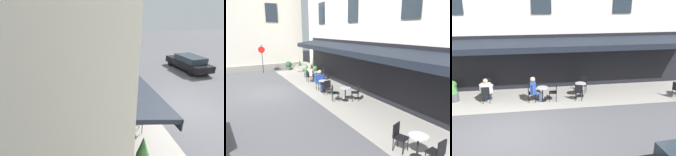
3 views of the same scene
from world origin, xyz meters
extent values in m
plane|color=#4C4C51|center=(0.00, 0.00, 0.00)|extent=(70.00, 70.00, 0.00)
cube|color=gray|center=(-3.25, -3.40, 0.00)|extent=(20.50, 3.20, 0.01)
cube|color=black|center=(-3.00, -4.97, 1.60)|extent=(16.00, 0.06, 3.20)
cube|color=black|center=(-3.00, -4.15, 2.85)|extent=(15.00, 1.70, 0.36)
cube|color=black|center=(-3.00, -3.32, 2.62)|extent=(15.00, 0.04, 0.28)
cube|color=#232D38|center=(-11.00, -4.96, 5.20)|extent=(1.10, 0.06, 1.70)
cube|color=#232D38|center=(-6.33, -4.96, 5.20)|extent=(1.10, 0.06, 1.70)
cube|color=#232D38|center=(-1.67, -4.96, 5.20)|extent=(1.10, 0.06, 1.70)
cube|color=#232D38|center=(3.00, -4.96, 5.20)|extent=(1.10, 0.06, 1.70)
cylinder|color=black|center=(1.39, -3.68, 0.01)|extent=(0.40, 0.40, 0.03)
cylinder|color=black|center=(1.39, -3.68, 0.36)|extent=(0.06, 0.06, 0.72)
cylinder|color=#B7B7BC|center=(1.39, -3.68, 0.73)|extent=(0.60, 0.60, 0.03)
cylinder|color=black|center=(1.22, -3.29, 0.23)|extent=(0.03, 0.03, 0.45)
cylinder|color=black|center=(1.56, -3.30, 0.23)|extent=(0.03, 0.03, 0.45)
cylinder|color=black|center=(1.23, -2.95, 0.23)|extent=(0.03, 0.03, 0.45)
cylinder|color=black|center=(1.57, -2.96, 0.23)|extent=(0.03, 0.03, 0.45)
cube|color=black|center=(1.40, -3.13, 0.47)|extent=(0.40, 0.40, 0.04)
cube|color=black|center=(1.40, -2.95, 0.70)|extent=(0.40, 0.04, 0.42)
cylinder|color=black|center=(1.62, -4.02, 0.23)|extent=(0.03, 0.03, 0.45)
cylinder|color=black|center=(1.28, -4.08, 0.23)|extent=(0.03, 0.03, 0.45)
cylinder|color=black|center=(1.68, -4.36, 0.23)|extent=(0.03, 0.03, 0.45)
cylinder|color=black|center=(1.34, -4.41, 0.23)|extent=(0.03, 0.03, 0.45)
cube|color=black|center=(1.48, -4.22, 0.47)|extent=(0.46, 0.46, 0.04)
cube|color=black|center=(1.51, -4.40, 0.70)|extent=(0.40, 0.11, 0.42)
cylinder|color=black|center=(-9.27, -2.44, 0.01)|extent=(0.40, 0.40, 0.03)
cylinder|color=black|center=(-9.27, -2.44, 0.36)|extent=(0.06, 0.06, 0.72)
cylinder|color=#B7B7BC|center=(-9.27, -2.44, 0.73)|extent=(0.60, 0.60, 0.03)
cylinder|color=black|center=(-8.96, -2.16, 0.23)|extent=(0.03, 0.03, 0.45)
cylinder|color=black|center=(-8.86, -2.48, 0.23)|extent=(0.03, 0.03, 0.45)
cylinder|color=black|center=(-8.64, -2.05, 0.23)|extent=(0.03, 0.03, 0.45)
cylinder|color=black|center=(-8.53, -2.38, 0.23)|extent=(0.03, 0.03, 0.45)
cube|color=black|center=(-8.75, -2.27, 0.47)|extent=(0.50, 0.50, 0.04)
cube|color=black|center=(-8.58, -2.21, 0.70)|extent=(0.16, 0.39, 0.42)
cylinder|color=black|center=(-9.63, -2.64, 0.23)|extent=(0.03, 0.03, 0.45)
cylinder|color=black|center=(-9.66, -2.30, 0.23)|extent=(0.03, 0.03, 0.45)
cylinder|color=black|center=(-9.97, -2.67, 0.23)|extent=(0.03, 0.03, 0.45)
cylinder|color=black|center=(-10.00, -2.33, 0.23)|extent=(0.03, 0.03, 0.45)
cube|color=black|center=(-9.82, -2.49, 0.47)|extent=(0.44, 0.44, 0.04)
cube|color=black|center=(-10.00, -2.51, 0.70)|extent=(0.08, 0.40, 0.42)
cylinder|color=black|center=(-1.48, -2.93, 0.01)|extent=(0.40, 0.40, 0.03)
cylinder|color=black|center=(-1.48, -2.93, 0.36)|extent=(0.06, 0.06, 0.72)
cylinder|color=#B7B7BC|center=(-1.48, -2.93, 0.73)|extent=(0.60, 0.60, 0.03)
cylinder|color=black|center=(-1.11, -2.75, 0.23)|extent=(0.03, 0.03, 0.45)
cylinder|color=black|center=(-1.10, -3.09, 0.23)|extent=(0.03, 0.03, 0.45)
cylinder|color=black|center=(-0.77, -2.74, 0.23)|extent=(0.03, 0.03, 0.45)
cylinder|color=black|center=(-0.76, -3.08, 0.23)|extent=(0.03, 0.03, 0.45)
cube|color=black|center=(-0.93, -2.92, 0.47)|extent=(0.41, 0.41, 0.04)
cube|color=black|center=(-0.75, -2.91, 0.70)|extent=(0.05, 0.40, 0.42)
cylinder|color=black|center=(-1.88, -3.06, 0.23)|extent=(0.03, 0.03, 0.45)
cylinder|color=black|center=(-1.85, -2.73, 0.23)|extent=(0.03, 0.03, 0.45)
cylinder|color=black|center=(-2.22, -3.03, 0.23)|extent=(0.03, 0.03, 0.45)
cylinder|color=black|center=(-2.18, -2.69, 0.23)|extent=(0.03, 0.03, 0.45)
cube|color=black|center=(-2.03, -2.88, 0.47)|extent=(0.44, 0.44, 0.04)
cube|color=black|center=(-2.21, -2.86, 0.70)|extent=(0.08, 0.40, 0.42)
cylinder|color=black|center=(-3.60, -3.28, 0.01)|extent=(0.40, 0.40, 0.03)
cylinder|color=black|center=(-3.60, -3.28, 0.36)|extent=(0.06, 0.06, 0.72)
cylinder|color=#B7B7BC|center=(-3.60, -3.28, 0.73)|extent=(0.60, 0.60, 0.03)
cylinder|color=black|center=(-3.63, -2.87, 0.23)|extent=(0.03, 0.03, 0.45)
cylinder|color=black|center=(-3.31, -2.98, 0.23)|extent=(0.03, 0.03, 0.45)
cylinder|color=black|center=(-3.52, -2.55, 0.23)|extent=(0.03, 0.03, 0.45)
cylinder|color=black|center=(-3.20, -2.66, 0.23)|extent=(0.03, 0.03, 0.45)
cube|color=black|center=(-3.41, -2.76, 0.47)|extent=(0.51, 0.51, 0.04)
cube|color=black|center=(-3.35, -2.59, 0.70)|extent=(0.39, 0.17, 0.42)
cylinder|color=black|center=(-3.61, -3.70, 0.23)|extent=(0.03, 0.03, 0.45)
cylinder|color=black|center=(-3.92, -3.55, 0.23)|extent=(0.03, 0.03, 0.45)
cylinder|color=black|center=(-3.76, -4.00, 0.23)|extent=(0.03, 0.03, 0.45)
cylinder|color=black|center=(-4.07, -3.86, 0.23)|extent=(0.03, 0.03, 0.45)
cube|color=black|center=(-3.84, -3.78, 0.47)|extent=(0.53, 0.53, 0.04)
cube|color=black|center=(-3.92, -3.94, 0.70)|extent=(0.38, 0.21, 0.42)
cylinder|color=navy|center=(-1.35, -2.83, 0.23)|extent=(0.16, 0.16, 0.47)
cylinder|color=navy|center=(-1.17, -2.83, 0.49)|extent=(0.36, 0.18, 0.17)
cylinder|color=navy|center=(-1.34, -3.03, 0.23)|extent=(0.16, 0.16, 0.47)
cylinder|color=navy|center=(-1.17, -3.02, 0.49)|extent=(0.36, 0.18, 0.17)
cube|color=#28479E|center=(-0.99, -2.92, 0.79)|extent=(0.30, 0.50, 0.60)
sphere|color=tan|center=(-0.99, -2.92, 1.22)|extent=(0.26, 0.26, 0.26)
cylinder|color=#28479E|center=(-1.00, -2.62, 0.77)|extent=(0.11, 0.11, 0.53)
cylinder|color=#28479E|center=(-0.99, -3.22, 0.77)|extent=(0.11, 0.11, 0.53)
cylinder|color=navy|center=(1.30, -3.51, 0.23)|extent=(0.15, 0.15, 0.47)
cylinder|color=navy|center=(1.30, -3.35, 0.49)|extent=(0.16, 0.33, 0.15)
cylinder|color=navy|center=(1.48, -3.51, 0.23)|extent=(0.15, 0.15, 0.47)
cylinder|color=navy|center=(1.48, -3.35, 0.49)|extent=(0.16, 0.33, 0.15)
cube|color=silver|center=(1.39, -3.19, 0.77)|extent=(0.46, 0.27, 0.55)
sphere|color=tan|center=(1.39, -3.19, 1.17)|extent=(0.24, 0.24, 0.24)
cylinder|color=silver|center=(1.12, -3.18, 0.75)|extent=(0.10, 0.10, 0.49)
cylinder|color=silver|center=(1.67, -3.19, 0.75)|extent=(0.10, 0.10, 0.49)
cone|color=#3D7A38|center=(3.10, -3.55, 0.81)|extent=(0.42, 0.42, 0.73)
cube|color=black|center=(-5.72, 4.20, 0.57)|extent=(4.41, 2.08, 0.55)
cube|color=#232D38|center=(-5.52, 4.21, 1.09)|extent=(2.51, 1.75, 0.48)
cylinder|color=black|center=(-7.22, 4.90, 0.30)|extent=(0.60, 0.20, 0.60)
cylinder|color=black|center=(-7.12, 3.30, 0.30)|extent=(0.60, 0.20, 0.60)
cylinder|color=black|center=(-4.33, 5.09, 0.30)|extent=(0.60, 0.20, 0.60)
cylinder|color=black|center=(-4.22, 3.50, 0.30)|extent=(0.60, 0.20, 0.60)
camera|label=1|loc=(7.22, -5.48, 5.01)|focal=27.34mm
camera|label=2|loc=(-13.05, 2.45, 3.83)|focal=33.22mm
camera|label=3|loc=(-0.84, 9.06, 5.22)|focal=39.31mm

